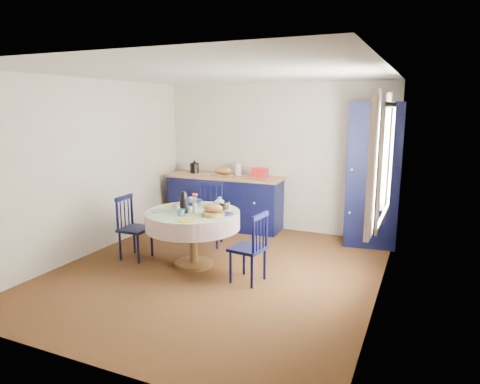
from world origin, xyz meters
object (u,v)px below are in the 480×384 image
object	(u,v)px
pantry_cabinet	(373,175)
chair_far	(209,214)
mug_a	(174,207)
mug_c	(224,206)
chair_left	(133,227)
chair_right	(250,247)
dining_table	(194,220)
mug_b	(181,213)
kitchen_counter	(225,201)
mug_d	(192,201)
cobalt_bowl	(192,202)

from	to	relation	value
pantry_cabinet	chair_far	distance (m)	2.58
mug_a	mug_c	world-z (taller)	mug_c
chair_left	chair_right	distance (m)	1.84
chair_left	pantry_cabinet	bearing A→B (deg)	-56.90
dining_table	mug_b	world-z (taller)	dining_table
pantry_cabinet	mug_c	world-z (taller)	pantry_cabinet
pantry_cabinet	chair_left	distance (m)	3.64
mug_b	pantry_cabinet	bearing A→B (deg)	47.08
kitchen_counter	chair_right	distance (m)	2.48
chair_left	chair_far	bearing A→B (deg)	-35.72
mug_b	kitchen_counter	bearing A→B (deg)	101.42
chair_left	chair_far	size ratio (longest dim) A/B	0.92
mug_d	dining_table	bearing A→B (deg)	-58.20
mug_d	mug_c	bearing A→B (deg)	-13.04
mug_d	chair_left	bearing A→B (deg)	-147.77
cobalt_bowl	kitchen_counter	bearing A→B (deg)	98.83
kitchen_counter	cobalt_bowl	bearing A→B (deg)	-83.07
dining_table	cobalt_bowl	distance (m)	0.42
mug_a	cobalt_bowl	bearing A→B (deg)	81.36
kitchen_counter	dining_table	bearing A→B (deg)	-78.37
mug_c	cobalt_bowl	distance (m)	0.56
dining_table	chair_far	size ratio (longest dim) A/B	1.30
kitchen_counter	cobalt_bowl	size ratio (longest dim) A/B	7.62
pantry_cabinet	chair_left	world-z (taller)	pantry_cabinet
chair_right	mug_d	size ratio (longest dim) A/B	8.43
chair_right	mug_b	xyz separation A→B (m)	(-0.92, -0.09, 0.36)
mug_a	cobalt_bowl	xyz separation A→B (m)	(0.06, 0.37, -0.01)
dining_table	mug_d	world-z (taller)	dining_table
kitchen_counter	mug_d	xyz separation A→B (m)	(0.23, -1.52, 0.33)
chair_left	chair_far	distance (m)	1.19
pantry_cabinet	chair_right	size ratio (longest dim) A/B	2.49
chair_far	mug_c	world-z (taller)	chair_far
kitchen_counter	dining_table	world-z (taller)	kitchen_counter
pantry_cabinet	chair_far	xyz separation A→B (m)	(-2.29, -1.03, -0.60)
chair_left	cobalt_bowl	xyz separation A→B (m)	(0.72, 0.41, 0.34)
mug_b	mug_c	size ratio (longest dim) A/B	0.77
cobalt_bowl	chair_right	bearing A→B (deg)	-25.38
kitchen_counter	pantry_cabinet	distance (m)	2.56
chair_left	chair_right	xyz separation A→B (m)	(1.83, -0.11, -0.01)
pantry_cabinet	dining_table	xyz separation A→B (m)	(-2.03, -1.92, -0.46)
pantry_cabinet	mug_d	world-z (taller)	pantry_cabinet
mug_b	chair_right	bearing A→B (deg)	5.32
dining_table	mug_b	distance (m)	0.33
chair_far	mug_c	size ratio (longest dim) A/B	7.35
kitchen_counter	mug_d	size ratio (longest dim) A/B	20.11
mug_c	mug_d	size ratio (longest dim) A/B	1.26
chair_right	dining_table	bearing A→B (deg)	-94.79
chair_right	chair_far	bearing A→B (deg)	-126.02
pantry_cabinet	chair_right	distance (m)	2.48
pantry_cabinet	chair_far	world-z (taller)	pantry_cabinet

